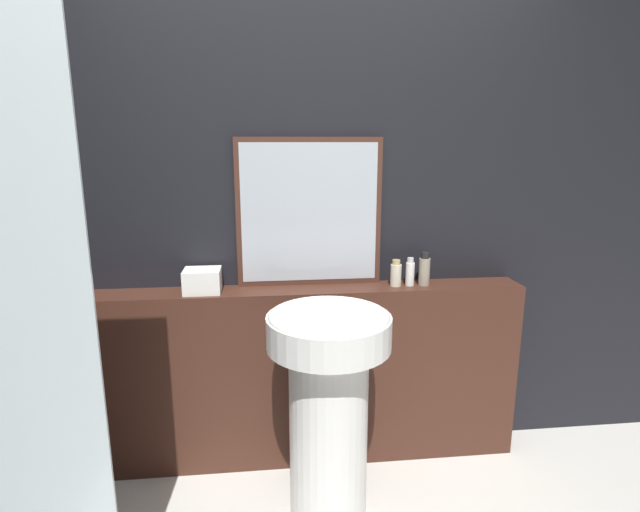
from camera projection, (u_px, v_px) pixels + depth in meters
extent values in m
cube|color=black|center=(296.00, 219.00, 2.49)|extent=(8.00, 0.06, 2.50)
cube|color=#422319|center=(299.00, 376.00, 2.54)|extent=(2.24, 0.20, 0.92)
cylinder|color=white|center=(328.00, 433.00, 2.15)|extent=(0.34, 0.34, 0.80)
cylinder|color=white|center=(329.00, 331.00, 2.04)|extent=(0.52, 0.52, 0.13)
torus|color=white|center=(329.00, 316.00, 2.03)|extent=(0.50, 0.50, 0.02)
cube|color=#47281E|center=(309.00, 213.00, 2.44)|extent=(0.71, 0.03, 0.72)
cube|color=#B2BCC6|center=(309.00, 213.00, 2.43)|extent=(0.66, 0.02, 0.67)
cube|color=white|center=(203.00, 281.00, 2.37)|extent=(0.17, 0.15, 0.11)
cylinder|color=beige|center=(396.00, 275.00, 2.47)|extent=(0.05, 0.05, 0.11)
cylinder|color=tan|center=(396.00, 262.00, 2.46)|extent=(0.04, 0.04, 0.02)
cylinder|color=white|center=(410.00, 274.00, 2.48)|extent=(0.04, 0.04, 0.12)
cylinder|color=silver|center=(411.00, 260.00, 2.47)|extent=(0.03, 0.03, 0.03)
cylinder|color=gray|center=(424.00, 272.00, 2.49)|extent=(0.06, 0.06, 0.14)
cylinder|color=black|center=(425.00, 255.00, 2.47)|extent=(0.04, 0.04, 0.03)
cube|color=silver|center=(21.00, 356.00, 1.50)|extent=(0.45, 0.01, 1.99)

